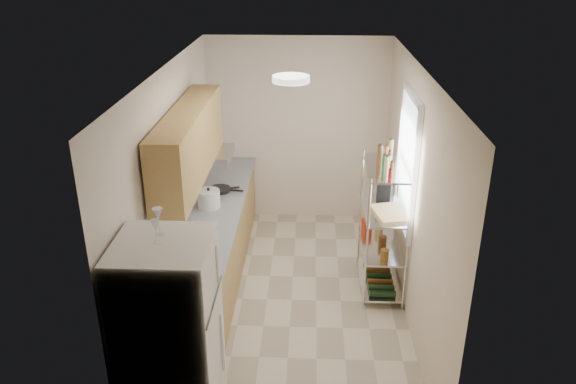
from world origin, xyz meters
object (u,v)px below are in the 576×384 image
(cutting_board, at_px, (392,213))
(espresso_machine, at_px, (385,186))
(refrigerator, at_px, (171,341))
(frying_pan_large, at_px, (220,189))
(rice_cooker, at_px, (209,199))

(cutting_board, relative_size, espresso_machine, 1.74)
(refrigerator, xyz_separation_m, frying_pan_large, (-0.05, 2.81, 0.06))
(refrigerator, relative_size, rice_cooker, 6.70)
(frying_pan_large, bearing_deg, rice_cooker, -88.71)
(refrigerator, distance_m, espresso_machine, 3.14)
(rice_cooker, xyz_separation_m, cutting_board, (2.05, -0.34, 0.02))
(cutting_board, bearing_deg, rice_cooker, 170.58)
(rice_cooker, height_order, espresso_machine, espresso_machine)
(rice_cooker, relative_size, cutting_board, 0.54)
(refrigerator, height_order, frying_pan_large, refrigerator)
(refrigerator, distance_m, frying_pan_large, 2.81)
(frying_pan_large, bearing_deg, espresso_machine, -2.05)
(refrigerator, height_order, espresso_machine, refrigerator)
(rice_cooker, relative_size, espresso_machine, 0.94)
(cutting_board, height_order, espresso_machine, espresso_machine)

